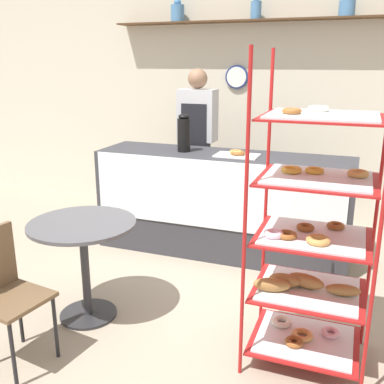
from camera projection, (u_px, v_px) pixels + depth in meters
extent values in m
plane|color=gray|center=(171.00, 315.00, 3.34)|extent=(14.00, 14.00, 0.00)
cube|color=beige|center=(255.00, 102.00, 5.26)|extent=(10.00, 0.06, 2.70)
cube|color=#4C331E|center=(256.00, 21.00, 4.87)|extent=(3.31, 0.24, 0.02)
cylinder|color=#4C7FB2|center=(178.00, 13.00, 5.15)|extent=(0.16, 0.16, 0.19)
sphere|color=#4C7FB2|center=(177.00, 2.00, 5.12)|extent=(0.09, 0.09, 0.09)
cylinder|color=#4C7FB2|center=(256.00, 10.00, 4.84)|extent=(0.12, 0.12, 0.19)
cylinder|color=#4C7FB2|center=(347.00, 9.00, 4.53)|extent=(0.16, 0.16, 0.15)
cylinder|color=navy|center=(237.00, 77.00, 5.21)|extent=(0.27, 0.03, 0.27)
cylinder|color=white|center=(236.00, 77.00, 5.19)|extent=(0.23, 0.00, 0.23)
cube|color=#333338|center=(222.00, 204.00, 4.34)|extent=(2.41, 0.62, 0.98)
cube|color=silver|center=(212.00, 195.00, 4.00)|extent=(2.31, 0.01, 0.63)
cylinder|color=#A51919|center=(245.00, 226.00, 2.46)|extent=(0.02, 0.02, 1.89)
cylinder|color=#A51919|center=(379.00, 243.00, 2.23)|extent=(0.02, 0.02, 1.89)
cylinder|color=#A51919|center=(266.00, 198.00, 2.97)|extent=(0.02, 0.02, 1.89)
cylinder|color=#A51919|center=(377.00, 209.00, 2.74)|extent=(0.02, 0.02, 1.89)
cube|color=#A51919|center=(304.00, 341.00, 2.83)|extent=(0.66, 0.55, 0.01)
cube|color=silver|center=(305.00, 339.00, 2.83)|extent=(0.58, 0.49, 0.01)
torus|color=silver|center=(282.00, 322.00, 2.97)|extent=(0.13, 0.13, 0.04)
torus|color=tan|center=(302.00, 335.00, 2.83)|extent=(0.13, 0.13, 0.04)
torus|color=brown|center=(294.00, 342.00, 2.76)|extent=(0.11, 0.11, 0.04)
torus|color=#EAB2C1|center=(331.00, 333.00, 2.86)|extent=(0.12, 0.12, 0.03)
cube|color=#A51919|center=(308.00, 291.00, 2.73)|extent=(0.66, 0.55, 0.01)
cube|color=silver|center=(309.00, 289.00, 2.73)|extent=(0.58, 0.49, 0.01)
ellipsoid|color=olive|center=(306.00, 281.00, 2.72)|extent=(0.24, 0.14, 0.09)
ellipsoid|color=olive|center=(285.00, 280.00, 2.74)|extent=(0.19, 0.08, 0.08)
ellipsoid|color=olive|center=(272.00, 285.00, 2.68)|extent=(0.23, 0.13, 0.08)
ellipsoid|color=olive|center=(343.00, 290.00, 2.63)|extent=(0.21, 0.10, 0.07)
cube|color=#A51919|center=(313.00, 237.00, 2.64)|extent=(0.66, 0.55, 0.01)
cube|color=silver|center=(313.00, 235.00, 2.63)|extent=(0.58, 0.49, 0.01)
torus|color=brown|center=(287.00, 235.00, 2.58)|extent=(0.12, 0.12, 0.03)
torus|color=#EAB2C1|center=(273.00, 234.00, 2.59)|extent=(0.11, 0.11, 0.04)
torus|color=brown|center=(336.00, 226.00, 2.72)|extent=(0.11, 0.11, 0.03)
torus|color=tan|center=(318.00, 240.00, 2.50)|extent=(0.13, 0.13, 0.04)
torus|color=brown|center=(305.00, 227.00, 2.69)|extent=(0.11, 0.11, 0.03)
cube|color=#A51919|center=(317.00, 180.00, 2.54)|extent=(0.66, 0.55, 0.01)
cube|color=silver|center=(318.00, 177.00, 2.53)|extent=(0.58, 0.49, 0.01)
torus|color=gold|center=(315.00, 170.00, 2.61)|extent=(0.11, 0.11, 0.03)
torus|color=gold|center=(291.00, 170.00, 2.62)|extent=(0.12, 0.12, 0.03)
torus|color=tan|center=(358.00, 173.00, 2.52)|extent=(0.12, 0.12, 0.04)
cube|color=#A51919|center=(322.00, 117.00, 2.44)|extent=(0.66, 0.55, 0.01)
cube|color=silver|center=(323.00, 115.00, 2.44)|extent=(0.58, 0.49, 0.01)
torus|color=brown|center=(292.00, 111.00, 2.43)|extent=(0.11, 0.11, 0.03)
torus|color=silver|center=(318.00, 109.00, 2.55)|extent=(0.12, 0.12, 0.03)
cube|color=#282833|center=(197.00, 186.00, 4.91)|extent=(0.23, 0.19, 1.00)
cube|color=#B2B2B7|center=(198.00, 115.00, 4.69)|extent=(0.39, 0.22, 0.54)
cube|color=black|center=(194.00, 126.00, 4.61)|extent=(0.27, 0.01, 0.45)
sphere|color=#8C664C|center=(198.00, 79.00, 4.58)|extent=(0.20, 0.20, 0.20)
cylinder|color=#262628|center=(89.00, 314.00, 3.33)|extent=(0.42, 0.42, 0.02)
cylinder|color=#333338|center=(85.00, 270.00, 3.24)|extent=(0.06, 0.06, 0.69)
cylinder|color=#4C4C51|center=(82.00, 224.00, 3.14)|extent=(0.76, 0.76, 0.02)
cylinder|color=black|center=(13.00, 355.00, 2.54)|extent=(0.02, 0.02, 0.43)
cylinder|color=black|center=(55.00, 327.00, 2.81)|extent=(0.02, 0.02, 0.43)
cylinder|color=black|center=(20.00, 313.00, 2.96)|extent=(0.02, 0.02, 0.43)
cube|color=brown|center=(13.00, 300.00, 2.69)|extent=(0.43, 0.43, 0.03)
cylinder|color=black|center=(184.00, 135.00, 4.28)|extent=(0.12, 0.12, 0.32)
ellipsoid|color=black|center=(184.00, 116.00, 4.23)|extent=(0.11, 0.11, 0.05)
cube|color=white|center=(237.00, 155.00, 4.11)|extent=(0.39, 0.25, 0.01)
torus|color=brown|center=(238.00, 153.00, 4.10)|extent=(0.13, 0.13, 0.03)
torus|color=tan|center=(236.00, 152.00, 4.13)|extent=(0.11, 0.11, 0.04)
torus|color=brown|center=(236.00, 152.00, 4.18)|extent=(0.12, 0.12, 0.03)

